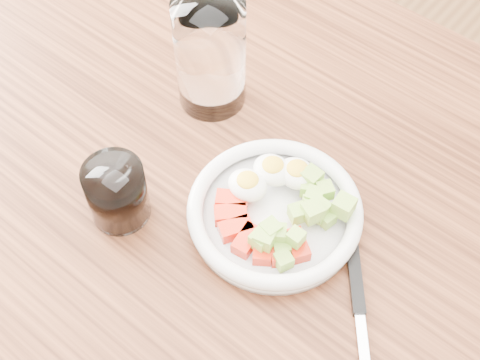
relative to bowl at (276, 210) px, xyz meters
name	(u,v)px	position (x,y,z in m)	size (l,w,h in m)	color
dining_table	(241,242)	(-0.05, -0.01, -0.12)	(1.50, 0.90, 0.77)	brown
bowl	(276,210)	(0.00, 0.00, 0.00)	(0.22, 0.22, 0.05)	white
fork	(357,296)	(0.14, -0.03, -0.01)	(0.15, 0.18, 0.01)	black
water_glass	(210,54)	(-0.19, 0.10, 0.06)	(0.09, 0.09, 0.17)	white
coffee_glass	(117,193)	(-0.16, -0.11, 0.02)	(0.07, 0.07, 0.08)	white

